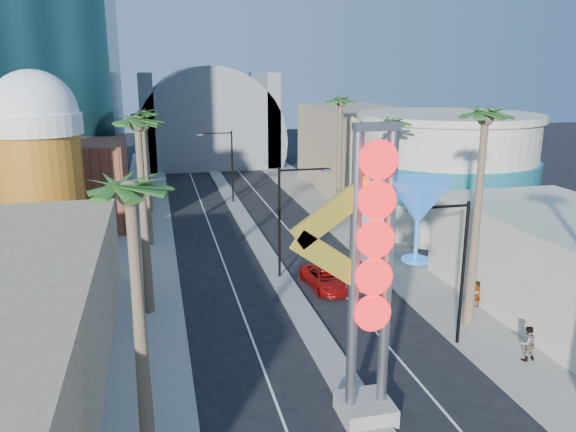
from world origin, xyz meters
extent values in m
cube|color=gray|center=(-9.50, 35.00, 0.07)|extent=(5.00, 100.00, 0.15)
cube|color=gray|center=(9.50, 35.00, 0.07)|extent=(5.00, 100.00, 0.15)
cube|color=gray|center=(0.00, 38.00, 0.07)|extent=(1.60, 84.00, 0.15)
cube|color=brown|center=(-16.00, 38.00, 4.00)|extent=(10.00, 10.00, 8.00)
cube|color=#977661|center=(16.00, 48.00, 5.00)|extent=(10.00, 20.00, 10.00)
cylinder|color=#B07717|center=(-17.00, 30.00, 5.00)|extent=(6.40, 6.40, 10.00)
cylinder|color=white|center=(-17.00, 30.00, 10.40)|extent=(7.00, 7.00, 1.60)
sphere|color=white|center=(-17.00, 30.00, 11.20)|extent=(6.60, 6.60, 6.60)
cylinder|color=beige|center=(18.00, 30.00, 5.00)|extent=(16.00, 16.00, 10.00)
cylinder|color=teal|center=(18.00, 30.00, 5.00)|extent=(16.60, 16.60, 3.00)
cylinder|color=beige|center=(18.00, 30.00, 10.30)|extent=(16.60, 16.60, 0.60)
cylinder|color=slate|center=(0.00, 72.00, 4.00)|extent=(22.00, 16.00, 22.00)
cube|color=slate|center=(-9.00, 72.00, 7.00)|extent=(2.00, 16.00, 14.00)
cube|color=slate|center=(9.00, 72.00, 7.00)|extent=(2.00, 16.00, 14.00)
cube|color=gray|center=(0.00, 3.00, 0.40)|extent=(2.20, 2.20, 0.80)
cylinder|color=slate|center=(-0.70, 3.00, 6.50)|extent=(0.44, 0.44, 12.00)
cylinder|color=slate|center=(0.70, 3.00, 6.50)|extent=(0.44, 0.44, 12.00)
cube|color=slate|center=(0.00, 3.00, 12.40)|extent=(1.80, 0.50, 0.30)
cylinder|color=red|center=(0.00, 2.65, 11.20)|extent=(1.50, 0.25, 1.50)
cylinder|color=red|center=(0.00, 2.65, 9.65)|extent=(1.50, 0.25, 1.50)
cylinder|color=red|center=(0.00, 2.65, 8.10)|extent=(1.50, 0.25, 1.50)
cylinder|color=red|center=(0.00, 2.65, 6.55)|extent=(1.50, 0.25, 1.50)
cylinder|color=red|center=(0.00, 2.65, 5.00)|extent=(1.50, 0.25, 1.50)
cube|color=gold|center=(-1.60, 3.00, 9.20)|extent=(3.47, 0.25, 2.80)
cube|color=gold|center=(-1.60, 3.00, 7.20)|extent=(3.47, 0.25, 2.80)
cone|color=blue|center=(1.90, 3.00, 9.40)|extent=(2.60, 2.60, 1.80)
cylinder|color=blue|center=(1.90, 3.00, 7.80)|extent=(0.16, 0.16, 1.60)
cylinder|color=blue|center=(1.90, 3.00, 7.00)|extent=(1.10, 1.10, 0.12)
cylinder|color=black|center=(0.00, 20.00, 4.00)|extent=(0.18, 0.18, 8.00)
cube|color=black|center=(1.80, 20.00, 7.80)|extent=(3.60, 0.12, 0.12)
cube|color=slate|center=(3.40, 20.00, 7.70)|extent=(0.60, 0.25, 0.18)
cylinder|color=black|center=(0.00, 44.00, 4.00)|extent=(0.18, 0.18, 8.00)
cube|color=black|center=(-1.80, 44.00, 7.80)|extent=(3.60, 0.12, 0.12)
cube|color=slate|center=(-3.40, 44.00, 7.70)|extent=(0.60, 0.25, 0.18)
cylinder|color=black|center=(7.20, 8.00, 4.00)|extent=(0.18, 0.18, 8.00)
cube|color=black|center=(5.58, 8.00, 7.80)|extent=(3.24, 0.12, 0.12)
cube|color=slate|center=(4.14, 8.00, 7.70)|extent=(0.60, 0.25, 0.18)
cylinder|color=brown|center=(-9.00, 2.00, 5.25)|extent=(0.40, 0.40, 10.50)
sphere|color=#204C19|center=(-9.00, 2.00, 10.50)|extent=(2.40, 2.40, 2.40)
cylinder|color=brown|center=(-9.00, 16.00, 5.75)|extent=(0.40, 0.40, 11.50)
sphere|color=#204C19|center=(-9.00, 16.00, 11.50)|extent=(2.40, 2.40, 2.40)
cylinder|color=brown|center=(-9.00, 30.00, 5.00)|extent=(0.40, 0.40, 10.00)
sphere|color=#204C19|center=(-9.00, 30.00, 10.00)|extent=(2.40, 2.40, 2.40)
cylinder|color=brown|center=(-9.00, 42.00, 5.00)|extent=(0.40, 0.40, 10.00)
sphere|color=#204C19|center=(-9.00, 42.00, 10.00)|extent=(2.40, 2.40, 2.40)
cylinder|color=brown|center=(9.00, 10.00, 6.00)|extent=(0.40, 0.40, 12.00)
sphere|color=#204C19|center=(9.00, 10.00, 12.00)|extent=(2.40, 2.40, 2.40)
cylinder|color=brown|center=(9.00, 22.00, 5.25)|extent=(0.40, 0.40, 10.50)
sphere|color=#204C19|center=(9.00, 22.00, 10.50)|extent=(2.40, 2.40, 2.40)
cylinder|color=brown|center=(9.00, 34.00, 5.75)|extent=(0.40, 0.40, 11.50)
sphere|color=#204C19|center=(9.00, 34.00, 11.50)|extent=(2.40, 2.40, 2.40)
imported|color=#9F0D0C|center=(2.71, 17.50, 0.71)|extent=(2.85, 5.29, 1.41)
imported|color=gray|center=(10.67, 11.92, 1.01)|extent=(0.70, 0.53, 1.72)
imported|color=gray|center=(9.62, 5.49, 1.07)|extent=(0.93, 0.74, 1.84)
camera|label=1|loc=(-8.09, -16.79, 14.48)|focal=35.00mm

